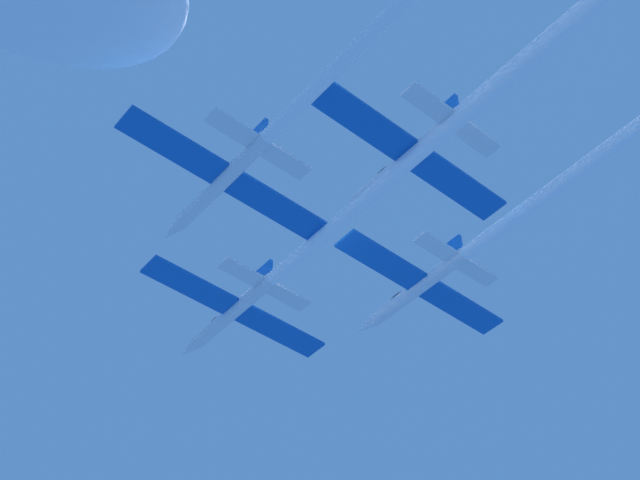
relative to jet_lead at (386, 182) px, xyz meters
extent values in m
cylinder|color=silver|center=(0.00, 20.68, -0.02)|extent=(1.28, 11.62, 1.28)
cone|color=silver|center=(0.00, 27.78, -0.02)|extent=(1.25, 2.56, 1.25)
ellipsoid|color=black|center=(0.00, 23.24, 0.52)|extent=(0.90, 2.32, 0.64)
cube|color=#0F51B2|center=(-5.06, 20.10, -0.02)|extent=(8.83, 2.56, 0.28)
cube|color=#0F51B2|center=(5.06, 20.10, -0.02)|extent=(8.83, 2.56, 0.28)
cube|color=#0F51B2|center=(0.00, 16.04, 1.54)|extent=(0.33, 2.09, 1.86)
cube|color=silver|center=(-2.63, 15.80, -0.02)|extent=(3.98, 1.53, 0.28)
cube|color=silver|center=(2.63, 15.80, -0.02)|extent=(3.98, 1.53, 0.28)
cylinder|color=white|center=(0.00, -12.09, -0.02)|extent=(1.15, 53.93, 1.15)
cylinder|color=silver|center=(-9.80, 8.61, 0.40)|extent=(1.28, 11.62, 1.28)
cone|color=silver|center=(-9.80, 15.70, 0.40)|extent=(1.25, 2.56, 1.25)
ellipsoid|color=black|center=(-9.80, 11.16, 0.94)|extent=(0.90, 2.32, 0.64)
cube|color=#0F51B2|center=(-14.86, 8.02, 0.40)|extent=(8.83, 2.56, 0.28)
cube|color=#0F51B2|center=(-4.74, 8.02, 0.40)|extent=(8.83, 2.56, 0.28)
cube|color=#0F51B2|center=(-9.80, 3.96, 1.97)|extent=(0.33, 2.09, 1.86)
cube|color=silver|center=(-12.43, 3.72, 0.40)|extent=(3.98, 1.53, 0.28)
cube|color=silver|center=(-7.17, 3.72, 0.40)|extent=(3.98, 1.53, 0.28)
cylinder|color=silver|center=(11.99, 8.56, 1.48)|extent=(1.28, 11.62, 1.28)
cone|color=silver|center=(11.99, 15.65, 1.48)|extent=(1.25, 2.56, 1.25)
ellipsoid|color=black|center=(11.99, 11.12, 2.02)|extent=(0.90, 2.32, 0.64)
cube|color=#0F51B2|center=(6.93, 7.98, 1.48)|extent=(8.83, 2.56, 0.28)
cube|color=#0F51B2|center=(17.04, 7.98, 1.48)|extent=(8.83, 2.56, 0.28)
cube|color=#0F51B2|center=(11.99, 3.91, 3.05)|extent=(0.33, 2.09, 1.86)
cube|color=silver|center=(9.36, 3.68, 1.48)|extent=(3.98, 1.53, 0.28)
cube|color=silver|center=(14.61, 3.68, 1.48)|extent=(3.98, 1.53, 0.28)
cylinder|color=silver|center=(0.14, -2.35, 0.74)|extent=(1.28, 11.62, 1.28)
cone|color=silver|center=(0.14, 4.74, 0.74)|extent=(1.25, 2.56, 1.25)
ellipsoid|color=black|center=(0.14, 0.21, 1.29)|extent=(0.90, 2.32, 0.64)
cube|color=#0F51B2|center=(-4.91, -2.93, 0.74)|extent=(8.83, 2.56, 0.28)
cube|color=#0F51B2|center=(5.20, -2.93, 0.74)|extent=(8.83, 2.56, 0.28)
cube|color=#0F51B2|center=(0.14, -7.00, 2.31)|extent=(0.33, 2.09, 1.86)
cube|color=silver|center=(-2.48, -7.23, 0.74)|extent=(3.98, 1.53, 0.28)
cube|color=silver|center=(2.77, -7.23, 0.74)|extent=(3.98, 1.53, 0.28)
camera|label=1|loc=(-34.40, -33.16, -53.94)|focal=50.90mm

